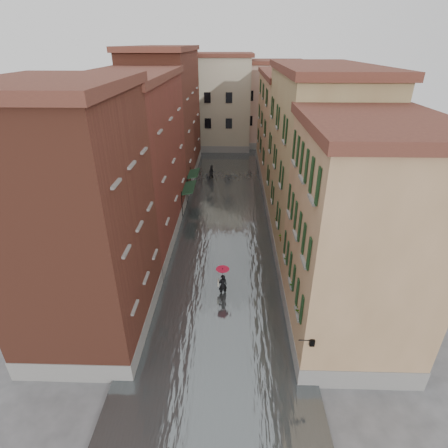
# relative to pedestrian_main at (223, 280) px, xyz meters

# --- Properties ---
(ground) EXTENTS (120.00, 120.00, 0.00)m
(ground) POSITION_rel_pedestrian_main_xyz_m (-0.16, -0.85, -1.22)
(ground) COLOR #4F4F51
(ground) RESTS_ON ground
(floodwater) EXTENTS (10.00, 60.00, 0.20)m
(floodwater) POSITION_rel_pedestrian_main_xyz_m (-0.16, 12.15, -1.12)
(floodwater) COLOR #4D5355
(floodwater) RESTS_ON ground
(building_left_near) EXTENTS (6.00, 8.00, 13.00)m
(building_left_near) POSITION_rel_pedestrian_main_xyz_m (-7.16, -2.85, 5.28)
(building_left_near) COLOR brown
(building_left_near) RESTS_ON ground
(building_left_mid) EXTENTS (6.00, 14.00, 12.50)m
(building_left_mid) POSITION_rel_pedestrian_main_xyz_m (-7.16, 8.15, 5.03)
(building_left_mid) COLOR maroon
(building_left_mid) RESTS_ON ground
(building_left_far) EXTENTS (6.00, 16.00, 14.00)m
(building_left_far) POSITION_rel_pedestrian_main_xyz_m (-7.16, 23.15, 5.78)
(building_left_far) COLOR brown
(building_left_far) RESTS_ON ground
(building_right_near) EXTENTS (6.00, 8.00, 11.50)m
(building_right_near) POSITION_rel_pedestrian_main_xyz_m (6.84, -2.85, 4.53)
(building_right_near) COLOR #96724D
(building_right_near) RESTS_ON ground
(building_right_mid) EXTENTS (6.00, 14.00, 13.00)m
(building_right_mid) POSITION_rel_pedestrian_main_xyz_m (6.84, 8.15, 5.28)
(building_right_mid) COLOR #9D8E5F
(building_right_mid) RESTS_ON ground
(building_right_far) EXTENTS (6.00, 16.00, 11.50)m
(building_right_far) POSITION_rel_pedestrian_main_xyz_m (6.84, 23.15, 4.53)
(building_right_far) COLOR #96724D
(building_right_far) RESTS_ON ground
(building_end_cream) EXTENTS (12.00, 9.00, 13.00)m
(building_end_cream) POSITION_rel_pedestrian_main_xyz_m (-3.16, 37.15, 5.28)
(building_end_cream) COLOR #AFA78B
(building_end_cream) RESTS_ON ground
(building_end_pink) EXTENTS (10.00, 9.00, 12.00)m
(building_end_pink) POSITION_rel_pedestrian_main_xyz_m (5.84, 39.15, 4.78)
(building_end_pink) COLOR tan
(building_end_pink) RESTS_ON ground
(awning_near) EXTENTS (1.09, 3.42, 2.80)m
(awning_near) POSITION_rel_pedestrian_main_xyz_m (-3.64, 12.68, 1.25)
(awning_near) COLOR black
(awning_near) RESTS_ON ground
(awning_far) EXTENTS (1.09, 2.84, 2.80)m
(awning_far) POSITION_rel_pedestrian_main_xyz_m (-3.65, 16.68, 1.24)
(awning_far) COLOR black
(awning_far) RESTS_ON ground
(wall_lantern) EXTENTS (0.71, 0.22, 0.35)m
(wall_lantern) POSITION_rel_pedestrian_main_xyz_m (4.17, -6.85, 1.78)
(wall_lantern) COLOR black
(wall_lantern) RESTS_ON ground
(window_planters) EXTENTS (0.59, 10.74, 0.84)m
(window_planters) POSITION_rel_pedestrian_main_xyz_m (3.96, -0.38, 2.29)
(window_planters) COLOR brown
(window_planters) RESTS_ON ground
(pedestrian_main) EXTENTS (0.88, 0.88, 2.06)m
(pedestrian_main) POSITION_rel_pedestrian_main_xyz_m (0.00, 0.00, 0.00)
(pedestrian_main) COLOR black
(pedestrian_main) RESTS_ON ground
(pedestrian_far) EXTENTS (1.11, 1.02, 1.86)m
(pedestrian_far) POSITION_rel_pedestrian_main_xyz_m (-1.96, 21.49, -0.29)
(pedestrian_far) COLOR black
(pedestrian_far) RESTS_ON ground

